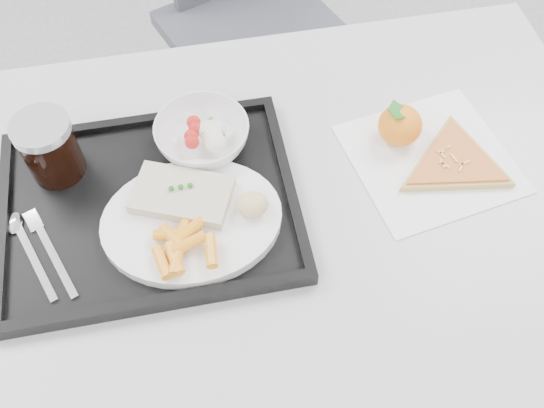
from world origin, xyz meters
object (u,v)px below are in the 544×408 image
salad_bowl (202,135)px  pizza_slice (455,163)px  dinner_plate (192,221)px  tangerine (400,125)px  table (259,238)px  cola_glass (49,147)px  tray (150,206)px

salad_bowl → pizza_slice: salad_bowl is taller
dinner_plate → tangerine: (0.36, 0.11, 0.01)m
table → pizza_slice: size_ratio=4.36×
cola_glass → tangerine: (0.55, -0.03, -0.04)m
tray → pizza_slice: bearing=-1.1°
table → cola_glass: (-0.30, 0.14, 0.14)m
table → tray: tray is taller
dinner_plate → tangerine: 0.37m
table → dinner_plate: (-0.10, -0.00, 0.09)m
cola_glass → pizza_slice: (0.63, -0.10, -0.06)m
tray → cola_glass: size_ratio=4.17×
cola_glass → pizza_slice: bearing=-9.5°
salad_bowl → tangerine: tangerine is taller
tray → cola_glass: bearing=144.9°
tray → tangerine: size_ratio=4.68×
table → tangerine: 0.30m
cola_glass → tray: bearing=-35.1°
table → tray: bearing=165.1°
tray → dinner_plate: dinner_plate is taller
tray → table: bearing=-14.9°
tangerine → pizza_slice: bearing=-44.9°
salad_bowl → pizza_slice: 0.41m
table → cola_glass: cola_glass is taller
tangerine → pizza_slice: tangerine is taller
dinner_plate → cola_glass: 0.25m
dinner_plate → salad_bowl: bearing=76.4°
dinner_plate → pizza_slice: dinner_plate is taller
tray → salad_bowl: (0.10, 0.10, 0.03)m
dinner_plate → pizza_slice: size_ratio=0.98×
salad_bowl → tangerine: bearing=-6.6°
table → pizza_slice: (0.33, 0.03, 0.08)m
tray → tangerine: 0.42m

